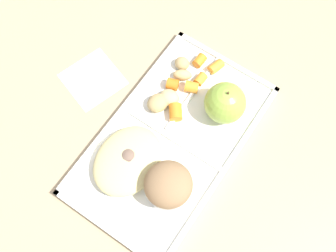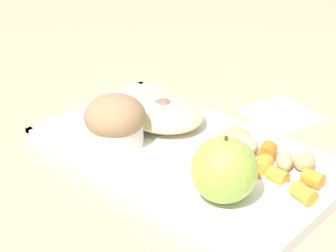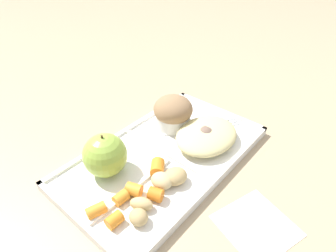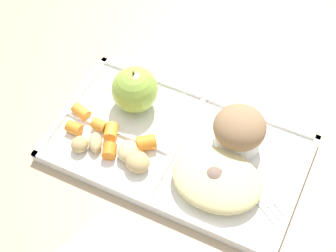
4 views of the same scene
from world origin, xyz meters
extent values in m
plane|color=tan|center=(0.00, 0.00, 0.00)|extent=(6.00, 6.00, 0.00)
cube|color=white|center=(0.00, 0.00, 0.01)|extent=(0.39, 0.22, 0.01)
cube|color=white|center=(0.00, -0.11, 0.02)|extent=(0.39, 0.01, 0.01)
cube|color=white|center=(0.00, 0.11, 0.02)|extent=(0.39, 0.01, 0.01)
cube|color=white|center=(-0.19, 0.00, 0.02)|extent=(0.01, 0.22, 0.01)
cube|color=white|center=(0.19, 0.00, 0.02)|extent=(0.01, 0.22, 0.01)
cube|color=white|center=(0.00, 0.00, 0.02)|extent=(0.01, 0.21, 0.01)
cube|color=white|center=(-0.10, -0.02, 0.02)|extent=(0.18, 0.01, 0.01)
sphere|color=#93B742|center=(-0.10, 0.05, 0.05)|extent=(0.07, 0.07, 0.07)
cylinder|color=#4C381E|center=(-0.10, 0.05, 0.09)|extent=(0.00, 0.00, 0.01)
cylinder|color=silver|center=(0.08, 0.05, 0.03)|extent=(0.07, 0.07, 0.03)
ellipsoid|color=#93704C|center=(0.08, 0.05, 0.05)|extent=(0.08, 0.08, 0.06)
cylinder|color=orange|center=(-0.10, -0.03, 0.02)|extent=(0.03, 0.03, 0.02)
cylinder|color=orange|center=(-0.09, -0.06, 0.02)|extent=(0.03, 0.03, 0.02)
cylinder|color=orange|center=(-0.17, -0.01, 0.02)|extent=(0.03, 0.03, 0.02)
cylinder|color=orange|center=(-0.04, -0.02, 0.02)|extent=(0.04, 0.04, 0.02)
cylinder|color=orange|center=(-0.16, -0.04, 0.02)|extent=(0.02, 0.02, 0.02)
cylinder|color=orange|center=(-0.13, -0.02, 0.02)|extent=(0.02, 0.02, 0.02)
ellipsoid|color=tan|center=(-0.13, -0.07, 0.02)|extent=(0.03, 0.03, 0.02)
ellipsoid|color=tan|center=(-0.12, -0.05, 0.02)|extent=(0.04, 0.04, 0.02)
ellipsoid|color=tan|center=(-0.04, -0.06, 0.03)|extent=(0.05, 0.05, 0.03)
ellipsoid|color=tan|center=(-0.06, -0.05, 0.02)|extent=(0.04, 0.04, 0.02)
ellipsoid|color=#D6C684|center=(0.08, -0.04, 0.03)|extent=(0.14, 0.11, 0.03)
sphere|color=#755B4C|center=(0.08, -0.04, 0.03)|extent=(0.04, 0.04, 0.04)
sphere|color=brown|center=(0.08, -0.03, 0.03)|extent=(0.03, 0.03, 0.03)
cube|color=white|center=(0.09, 0.01, 0.01)|extent=(0.09, 0.06, 0.00)
cube|color=white|center=(0.15, -0.03, 0.01)|extent=(0.04, 0.04, 0.00)
cylinder|color=white|center=(0.17, -0.05, 0.01)|extent=(0.02, 0.02, 0.00)
cylinder|color=white|center=(0.17, -0.04, 0.01)|extent=(0.02, 0.02, 0.00)
cylinder|color=white|center=(0.18, -0.04, 0.01)|extent=(0.02, 0.02, 0.00)
cube|color=white|center=(-0.02, -0.20, 0.00)|extent=(0.13, 0.13, 0.00)
camera|label=1|loc=(0.21, 0.14, 0.72)|focal=44.49mm
camera|label=2|loc=(-0.38, 0.44, 0.36)|focal=55.20mm
camera|label=3|loc=(-0.30, -0.26, 0.37)|focal=30.17mm
camera|label=4|loc=(0.19, -0.43, 0.71)|focal=57.56mm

